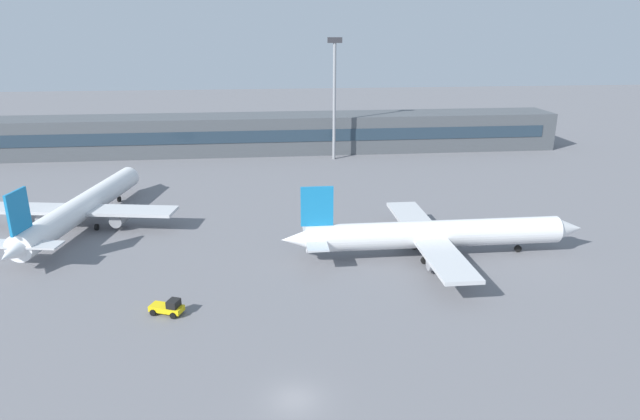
{
  "coord_description": "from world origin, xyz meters",
  "views": [
    {
      "loc": [
        -1.96,
        -37.9,
        29.29
      ],
      "look_at": [
        6.38,
        40.0,
        3.0
      ],
      "focal_mm": 30.71,
      "sensor_mm": 36.0,
      "label": 1
    }
  ],
  "objects_px": {
    "floodlight_tower_west": "(334,91)",
    "baggage_tug_yellow": "(168,307)",
    "airplane_near": "(436,234)",
    "airplane_mid": "(85,206)"
  },
  "relations": [
    {
      "from": "airplane_near",
      "to": "airplane_mid",
      "type": "relative_size",
      "value": 0.99
    },
    {
      "from": "airplane_mid",
      "to": "floodlight_tower_west",
      "type": "height_order",
      "value": "floodlight_tower_west"
    },
    {
      "from": "baggage_tug_yellow",
      "to": "floodlight_tower_west",
      "type": "relative_size",
      "value": 0.14
    },
    {
      "from": "airplane_mid",
      "to": "baggage_tug_yellow",
      "type": "relative_size",
      "value": 10.62
    },
    {
      "from": "airplane_near",
      "to": "baggage_tug_yellow",
      "type": "xyz_separation_m",
      "value": [
        -33.21,
        -12.35,
        -2.3
      ]
    },
    {
      "from": "floodlight_tower_west",
      "to": "baggage_tug_yellow",
      "type": "bearing_deg",
      "value": -111.1
    },
    {
      "from": "airplane_mid",
      "to": "baggage_tug_yellow",
      "type": "height_order",
      "value": "airplane_mid"
    },
    {
      "from": "airplane_mid",
      "to": "baggage_tug_yellow",
      "type": "xyz_separation_m",
      "value": [
        16.91,
        -29.89,
        -2.34
      ]
    },
    {
      "from": "airplane_mid",
      "to": "baggage_tug_yellow",
      "type": "distance_m",
      "value": 34.42
    },
    {
      "from": "airplane_near",
      "to": "baggage_tug_yellow",
      "type": "distance_m",
      "value": 35.5
    }
  ]
}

